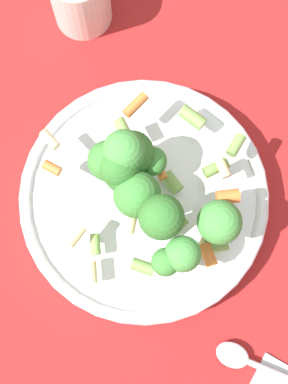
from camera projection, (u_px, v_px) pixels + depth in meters
ground_plane at (144, 203)px, 0.61m from camera, size 3.00×3.00×0.00m
bowl at (144, 199)px, 0.59m from camera, size 0.27×0.27×0.04m
pasta_salad at (147, 188)px, 0.52m from camera, size 0.23×0.22×0.10m
spoon at (262, 368)px, 0.57m from camera, size 0.17×0.05×0.01m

